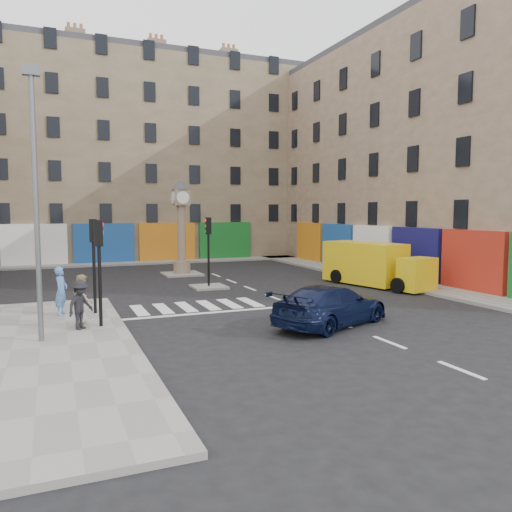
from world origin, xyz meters
TOP-DOWN VIEW (x-y plane):
  - ground at (0.00, 0.00)m, footprint 120.00×120.00m
  - sidewalk_left at (-11.00, -2.00)m, footprint 7.00×16.00m
  - sidewalk_right at (8.70, 10.00)m, footprint 2.60×30.00m
  - sidewalk_far at (-4.00, 22.20)m, footprint 32.00×2.40m
  - island_near at (-2.00, 8.00)m, footprint 1.80×1.80m
  - island_far at (-2.00, 14.00)m, footprint 2.40×2.40m
  - building_right at (15.00, 10.00)m, footprint 10.00×30.00m
  - building_far at (-4.00, 28.00)m, footprint 32.00×10.00m
  - traffic_light_left_near at (-8.30, 0.20)m, footprint 0.28×0.22m
  - traffic_light_left_far at (-8.30, 2.60)m, footprint 0.28×0.22m
  - traffic_light_island at (-2.00, 8.00)m, footprint 0.28×0.22m
  - lamp_post at (-10.20, -1.20)m, footprint 0.50×0.25m
  - clock_pillar at (-2.00, 14.00)m, footprint 1.20×1.20m
  - navy_sedan at (-0.49, -2.25)m, footprint 5.56×4.02m
  - yellow_van at (6.75, 5.34)m, footprint 3.40×6.82m
  - pedestrian_blue at (-9.53, 2.79)m, footprint 0.68×0.80m
  - pedestrian_tan at (-8.85, 0.61)m, footprint 0.84×0.99m
  - pedestrian_dark at (-8.97, -0.02)m, footprint 1.20×1.20m

SIDE VIEW (x-z plane):
  - ground at x=0.00m, z-range 0.00..0.00m
  - island_near at x=-2.00m, z-range 0.00..0.12m
  - island_far at x=-2.00m, z-range 0.00..0.12m
  - sidewalk_left at x=-11.00m, z-range 0.00..0.15m
  - sidewalk_right at x=8.70m, z-range 0.00..0.15m
  - sidewalk_far at x=-4.00m, z-range 0.00..0.15m
  - navy_sedan at x=-0.49m, z-range 0.00..1.49m
  - pedestrian_dark at x=-8.97m, z-range 0.15..1.82m
  - pedestrian_tan at x=-8.85m, z-range 0.15..1.95m
  - pedestrian_blue at x=-9.53m, z-range 0.15..2.02m
  - yellow_van at x=6.75m, z-range -0.01..2.38m
  - traffic_light_island at x=-2.00m, z-range 0.74..4.44m
  - traffic_light_left_near at x=-8.30m, z-range 0.77..4.47m
  - traffic_light_left_far at x=-8.30m, z-range 0.77..4.47m
  - clock_pillar at x=-2.00m, z-range 0.50..6.60m
  - lamp_post at x=-10.20m, z-range 0.64..8.94m
  - building_right at x=15.00m, z-range 0.00..16.00m
  - building_far at x=-4.00m, z-range 0.00..17.00m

